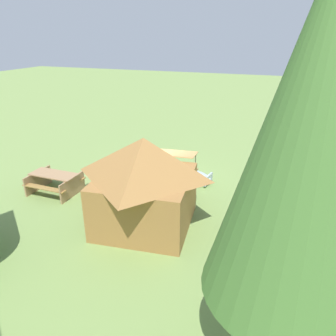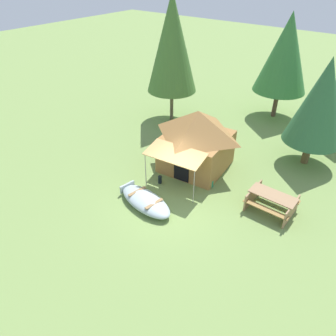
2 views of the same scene
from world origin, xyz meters
name	(u,v)px [view 2 (image 2 of 2)]	position (x,y,z in m)	size (l,w,h in m)	color
ground_plane	(173,202)	(0.00, 0.00, 0.00)	(80.00, 80.00, 0.00)	olive
beached_rowboat	(145,201)	(-0.77, -0.90, 0.24)	(2.88, 1.58, 0.47)	#A1B3B6
canvas_cabin_tent	(197,139)	(-0.78, 2.80, 1.52)	(3.38, 4.45, 2.93)	#9E6D39
picnic_table	(272,201)	(3.43, 1.99, 0.50)	(1.85, 1.48, 0.79)	#9D7853
cooler_box	(207,182)	(0.46, 1.88, 0.16)	(0.58, 0.37, 0.32)	#2B885D
fuel_can	(160,180)	(-1.29, 0.68, 0.18)	(0.18, 0.18, 0.36)	black
pine_tree_back_left	(172,43)	(-5.01, 6.42, 4.57)	(2.89, 2.89, 7.27)	brown
pine_tree_far_center	(285,53)	(-0.11, 10.79, 3.93)	(3.14, 3.14, 6.17)	brown
pine_tree_side	(321,102)	(3.32, 6.47, 3.21)	(2.69, 2.69, 5.20)	brown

